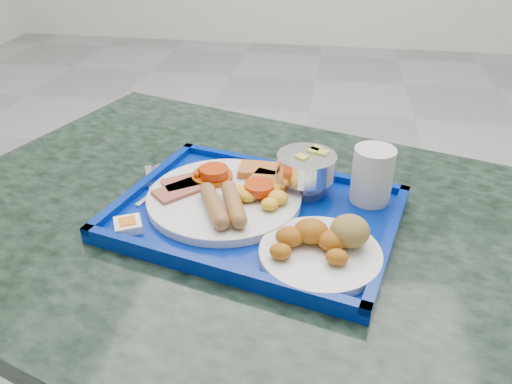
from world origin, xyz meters
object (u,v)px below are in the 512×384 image
tray (256,215)px  main_plate (229,194)px  table (264,306)px  fruit_bowl (307,167)px  bread_plate (324,245)px  juice_cup (373,173)px

tray → main_plate: 0.06m
table → main_plate: main_plate is taller
table → fruit_bowl: (0.06, 0.09, 0.26)m
tray → fruit_bowl: fruit_bowl is taller
tray → bread_plate: bread_plate is taller
main_plate → juice_cup: (0.24, 0.05, 0.04)m
table → tray: 0.21m
main_plate → bread_plate: bread_plate is taller
table → bread_plate: 0.27m
bread_plate → main_plate: bearing=143.6°
tray → fruit_bowl: 0.13m
bread_plate → juice_cup: 0.19m
main_plate → fruit_bowl: bearing=25.4°
bread_plate → fruit_bowl: (-0.04, 0.19, 0.03)m
tray → fruit_bowl: size_ratio=4.99×
tray → main_plate: size_ratio=1.96×
bread_plate → juice_cup: (0.07, 0.17, 0.03)m
bread_plate → fruit_bowl: size_ratio=1.72×
fruit_bowl → juice_cup: bearing=-7.8°
fruit_bowl → main_plate: bearing=-154.6°
bread_plate → juice_cup: bearing=66.8°
fruit_bowl → juice_cup: juice_cup is taller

